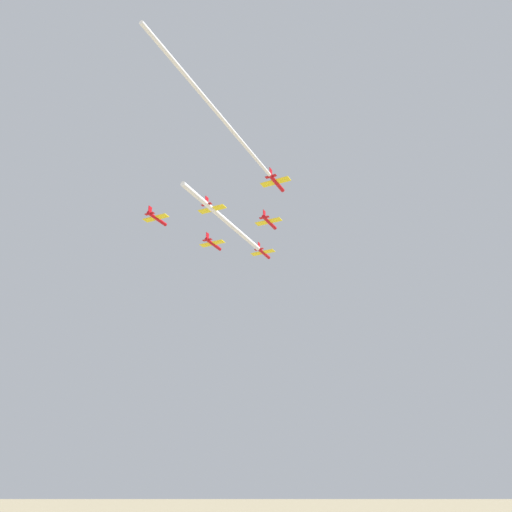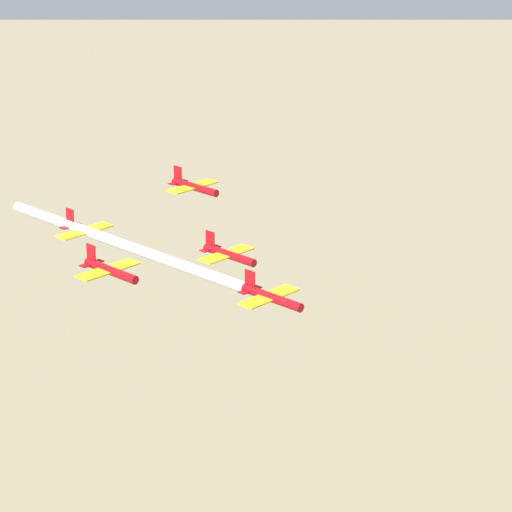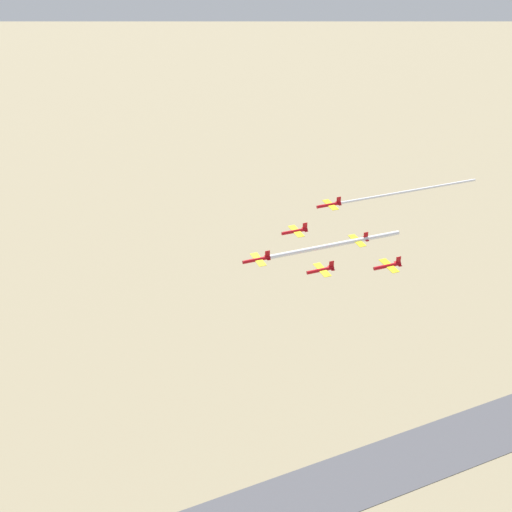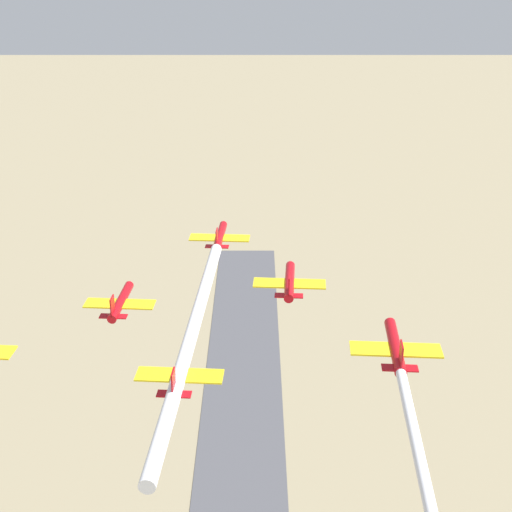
{
  "view_description": "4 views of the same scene",
  "coord_description": "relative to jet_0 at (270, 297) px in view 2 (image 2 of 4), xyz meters",
  "views": [
    {
      "loc": [
        -60.74,
        -151.51,
        44.15
      ],
      "look_at": [
        56.57,
        -52.36,
        111.75
      ],
      "focal_mm": 35.0,
      "sensor_mm": 36.0,
      "label": 1
    },
    {
      "loc": [
        161.39,
        -124.37,
        162.96
      ],
      "look_at": [
        53.6,
        -56.49,
        115.94
      ],
      "focal_mm": 85.0,
      "sensor_mm": 36.0,
      "label": 2
    },
    {
      "loc": [
        77.09,
        123.82,
        218.4
      ],
      "look_at": [
        55.65,
        -61.92,
        109.47
      ],
      "focal_mm": 50.0,
      "sensor_mm": 36.0,
      "label": 3
    },
    {
      "loc": [
        -26.29,
        -87.51,
        147.96
      ],
      "look_at": [
        49.75,
        -63.11,
        112.45
      ],
      "focal_mm": 50.0,
      "sensor_mm": 36.0,
      "label": 4
    }
  ],
  "objects": [
    {
      "name": "jet_1",
      "position": [
        -18.25,
        5.36,
        -1.63
      ],
      "size": [
        8.57,
        8.31,
        2.88
      ],
      "rotation": [
        0.0,
        0.0,
        4.96
      ],
      "color": "#B20C14"
    },
    {
      "name": "jet_0",
      "position": [
        0.0,
        0.0,
        0.0
      ],
      "size": [
        8.57,
        8.31,
        2.88
      ],
      "rotation": [
        0.0,
        0.0,
        4.96
      ],
      "color": "#B20C14"
    },
    {
      "name": "smoke_trail_0",
      "position": [
        -25.02,
        -6.28,
        -0.04
      ],
      "size": [
        42.72,
        11.95,
        1.35
      ],
      "rotation": [
        0.0,
        0.0,
        4.96
      ],
      "color": "white"
    },
    {
      "name": "jet_2",
      "position": [
        -13.55,
        -13.34,
        1.57
      ],
      "size": [
        8.57,
        8.31,
        2.88
      ],
      "rotation": [
        0.0,
        0.0,
        4.96
      ],
      "color": "#B20C14"
    },
    {
      "name": "jet_4",
      "position": [
        -31.8,
        -7.98,
        -0.03
      ],
      "size": [
        8.57,
        8.31,
        2.88
      ],
      "rotation": [
        0.0,
        0.0,
        4.96
      ],
      "color": "#B20C14"
    },
    {
      "name": "jet_3",
      "position": [
        -36.5,
        10.73,
        1.75
      ],
      "size": [
        8.57,
        8.31,
        2.88
      ],
      "rotation": [
        0.0,
        0.0,
        4.96
      ],
      "color": "#B20C14"
    }
  ]
}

